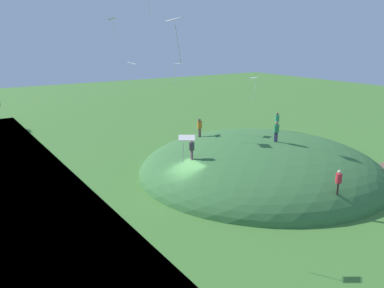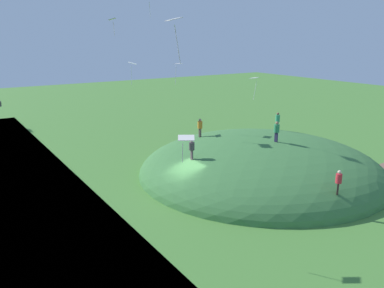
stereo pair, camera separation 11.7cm
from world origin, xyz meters
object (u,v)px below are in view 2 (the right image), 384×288
at_px(kite_5, 178,65).
at_px(kite_9, 112,20).
at_px(person_walking_path, 277,129).
at_px(person_watching_kites, 339,179).
at_px(person_near_shore, 192,147).
at_px(person_on_hilltop, 278,119).
at_px(person_with_child, 200,126).
at_px(kite_6, 151,0).
at_px(kite_1, 186,139).
at_px(kite_7, 132,64).
at_px(kite_8, 254,79).
at_px(kite_4, 174,22).

distance_m(kite_5, kite_9, 7.19).
bearing_deg(person_walking_path, person_watching_kites, -28.69).
relative_size(person_near_shore, kite_9, 1.05).
bearing_deg(person_near_shore, kite_9, -159.99).
height_order(person_on_hilltop, kite_9, kite_9).
bearing_deg(person_with_child, kite_6, 119.39).
height_order(person_watching_kites, kite_1, kite_1).
bearing_deg(kite_9, person_walking_path, -51.19).
height_order(person_walking_path, kite_7, kite_7).
height_order(person_with_child, kite_8, kite_8).
xyz_separation_m(kite_7, kite_9, (-2.20, -0.88, 4.09)).
bearing_deg(kite_1, kite_4, -175.48).
bearing_deg(kite_4, kite_1, 4.52).
bearing_deg(person_near_shore, person_with_child, 148.22).
relative_size(person_walking_path, kite_8, 0.79).
relative_size(kite_4, kite_9, 1.46).
relative_size(kite_4, kite_7, 1.03).
height_order(person_watching_kites, kite_9, kite_9).
bearing_deg(kite_5, person_near_shore, -113.35).
height_order(kite_7, kite_8, kite_7).
xyz_separation_m(person_near_shore, kite_6, (1.01, 8.36, 11.68)).
height_order(person_near_shore, person_watching_kites, person_near_shore).
distance_m(person_watching_kites, kite_9, 23.77).
bearing_deg(person_with_child, person_watching_kites, -95.16).
xyz_separation_m(kite_1, kite_8, (16.32, 12.69, 1.27)).
distance_m(person_walking_path, kite_6, 16.19).
height_order(person_with_child, kite_4, kite_4).
relative_size(kite_5, kite_7, 0.89).
bearing_deg(kite_1, person_on_hilltop, 30.29).
relative_size(person_on_hilltop, person_watching_kites, 1.04).
bearing_deg(kite_8, person_near_shore, -154.45).
bearing_deg(kite_8, kite_1, -142.14).
xyz_separation_m(kite_5, kite_7, (-2.96, 3.79, -0.00)).
xyz_separation_m(person_walking_path, kite_7, (-7.34, 12.74, 5.02)).
xyz_separation_m(person_near_shore, kite_9, (-2.06, 10.07, 9.97)).
distance_m(kite_4, kite_7, 19.61).
distance_m(kite_1, kite_8, 20.71).
relative_size(kite_7, kite_9, 1.42).
xyz_separation_m(person_near_shore, person_on_hilltop, (12.24, 2.81, 0.42)).
bearing_deg(person_walking_path, kite_9, -155.85).
relative_size(kite_6, kite_9, 1.02).
bearing_deg(kite_6, kite_5, -29.86).
bearing_deg(person_near_shore, person_watching_kites, 37.91).
height_order(kite_4, kite_9, kite_9).
height_order(person_with_child, kite_5, kite_5).
height_order(person_on_hilltop, kite_5, kite_5).
bearing_deg(kite_1, person_watching_kites, -12.45).
bearing_deg(kite_8, kite_9, 160.25).
bearing_deg(kite_5, person_walking_path, -63.92).
height_order(person_near_shore, kite_9, kite_9).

